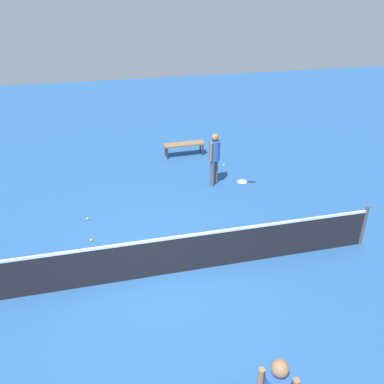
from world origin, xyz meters
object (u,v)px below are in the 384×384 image
courtside_bench (184,145)px  tennis_ball_by_net (88,219)px  player_near_side (214,155)px  tennis_ball_midcourt (224,165)px  tennis_racket_near_player (243,182)px  tennis_ball_near_player (91,240)px

courtside_bench → tennis_ball_by_net: bearing=46.8°
tennis_ball_by_net → courtside_bench: courtside_bench is taller
player_near_side → tennis_ball_midcourt: (-0.75, -1.28, -0.98)m
tennis_racket_near_player → tennis_ball_near_player: 5.34m
player_near_side → courtside_bench: 2.64m
courtside_bench → player_near_side: bearing=98.6°
player_near_side → courtside_bench: player_near_side is taller
tennis_ball_near_player → courtside_bench: size_ratio=0.04×
tennis_ball_midcourt → courtside_bench: courtside_bench is taller
tennis_ball_near_player → tennis_ball_midcourt: (-4.64, -3.61, 0.00)m
tennis_racket_near_player → tennis_ball_near_player: (4.85, 2.24, 0.02)m
tennis_ball_midcourt → courtside_bench: size_ratio=0.04×
tennis_ball_near_player → tennis_ball_by_net: bearing=-86.4°
tennis_ball_near_player → tennis_ball_by_net: size_ratio=1.00×
tennis_racket_near_player → tennis_ball_midcourt: bearing=-81.2°
tennis_ball_by_net → courtside_bench: 5.23m
tennis_racket_near_player → courtside_bench: (1.35, -2.63, 0.40)m
player_near_side → tennis_ball_near_player: (3.89, 2.32, -0.98)m
player_near_side → tennis_ball_by_net: player_near_side is taller
tennis_racket_near_player → tennis_ball_by_net: bearing=13.4°
courtside_bench → tennis_ball_near_player: bearing=54.3°
tennis_ball_midcourt → tennis_racket_near_player: bearing=98.8°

